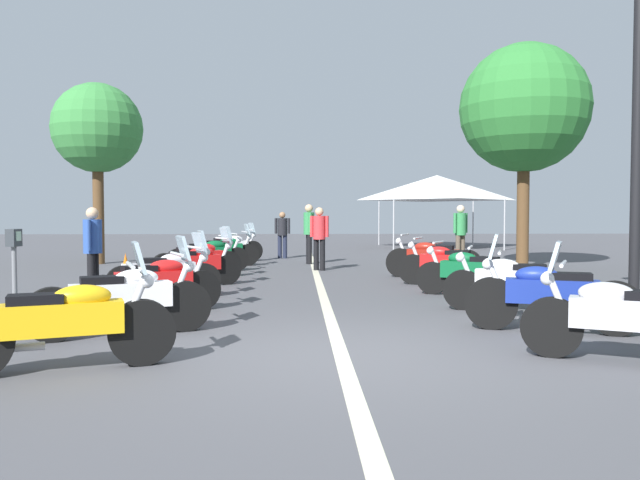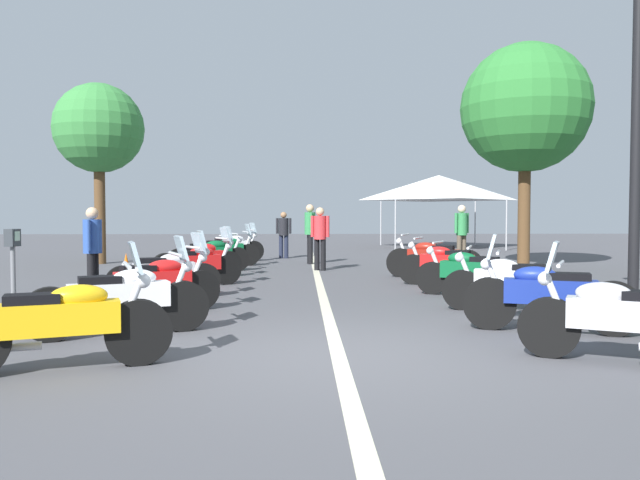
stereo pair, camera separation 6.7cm
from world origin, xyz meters
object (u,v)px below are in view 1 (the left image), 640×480
object	(u,v)px
motorcycle_left_row_7	(224,250)
roadside_tree_2	(97,129)
motorcycle_right_row_3	(471,272)
bystander_2	(309,229)
motorcycle_right_row_4	(446,264)
roadside_tree_0	(524,109)
motorcycle_left_row_6	(209,254)
bystander_0	(282,231)
motorcycle_left_row_8	(230,247)
event_tent	(437,188)
motorcycle_right_row_1	(549,294)
street_lamp_twin_globe	(639,59)
motorcycle_left_row_3	(166,273)
motorcycle_left_row_0	(66,322)
motorcycle_left_row_1	(124,298)
motorcycle_right_row_2	(513,282)
traffic_cone_1	(126,267)
motorcycle_left_row_4	(195,264)
bystander_3	(460,230)
bystander_4	(93,245)
parking_meter	(14,260)
bystander_1	(319,234)
motorcycle_left_row_2	(156,283)
motorcycle_left_row_5	(199,258)
motorcycle_right_row_5	(432,258)

from	to	relation	value
motorcycle_left_row_7	roadside_tree_2	size ratio (longest dim) A/B	0.38
motorcycle_right_row_3	bystander_2	size ratio (longest dim) A/B	1.05
motorcycle_right_row_4	roadside_tree_0	bearing A→B (deg)	-102.23
motorcycle_left_row_6	bystander_0	xyz separation A→B (m)	(4.80, -1.76, 0.45)
motorcycle_left_row_8	event_tent	xyz separation A→B (m)	(8.00, -8.26, 2.18)
motorcycle_left_row_8	motorcycle_right_row_1	world-z (taller)	motorcycle_right_row_1
motorcycle_right_row_4	street_lamp_twin_globe	xyz separation A→B (m)	(-4.44, -1.49, 3.09)
motorcycle_left_row_3	street_lamp_twin_globe	xyz separation A→B (m)	(-2.68, -6.84, 3.09)
motorcycle_right_row_3	event_tent	world-z (taller)	event_tent
motorcycle_left_row_0	motorcycle_left_row_1	bearing A→B (deg)	67.83
roadside_tree_2	motorcycle_right_row_3	bearing A→B (deg)	-130.30
motorcycle_right_row_2	traffic_cone_1	world-z (taller)	motorcycle_right_row_2
motorcycle_right_row_4	traffic_cone_1	bearing A→B (deg)	15.78
motorcycle_left_row_4	bystander_3	xyz separation A→B (m)	(5.25, -6.86, 0.57)
bystander_4	motorcycle_left_row_8	bearing A→B (deg)	80.30
motorcycle_right_row_4	bystander_4	xyz separation A→B (m)	(-1.63, 6.65, 0.48)
parking_meter	bystander_1	world-z (taller)	bystander_1
motorcycle_left_row_1	motorcycle_left_row_8	bearing A→B (deg)	66.49
motorcycle_left_row_0	motorcycle_right_row_3	xyz separation A→B (m)	(5.15, -5.28, -0.02)
parking_meter	traffic_cone_1	world-z (taller)	parking_meter
motorcycle_left_row_8	roadside_tree_0	distance (m)	9.42
motorcycle_right_row_2	event_tent	distance (m)	18.44
motorcycle_left_row_2	bystander_4	distance (m)	2.37
motorcycle_left_row_3	bystander_2	bearing A→B (deg)	50.23
motorcycle_left_row_8	motorcycle_right_row_4	bearing A→B (deg)	-76.04
motorcycle_left_row_3	motorcycle_left_row_5	bearing A→B (deg)	69.29
traffic_cone_1	motorcycle_right_row_5	bearing A→B (deg)	-88.15
motorcycle_right_row_3	bystander_0	world-z (taller)	bystander_0
bystander_0	bystander_3	world-z (taller)	bystander_3
motorcycle_right_row_4	roadside_tree_0	world-z (taller)	roadside_tree_0
motorcycle_left_row_7	bystander_1	xyz separation A→B (m)	(-1.38, -2.67, 0.50)
motorcycle_right_row_1	event_tent	xyz separation A→B (m)	(19.69, -3.03, 2.17)
motorcycle_left_row_5	bystander_0	size ratio (longest dim) A/B	1.24
street_lamp_twin_globe	bystander_3	distance (m)	10.07
roadside_tree_2	motorcycle_left_row_2	bearing A→B (deg)	-157.91
bystander_4	motorcycle_right_row_5	bearing A→B (deg)	25.72
bystander_1	street_lamp_twin_globe	bearing A→B (deg)	52.24
motorcycle_right_row_1	parking_meter	size ratio (longest dim) A/B	1.59
bystander_2	motorcycle_right_row_1	bearing A→B (deg)	-84.71
roadside_tree_2	event_tent	xyz separation A→B (m)	(8.63, -12.08, -1.33)
parking_meter	roadside_tree_2	bearing A→B (deg)	110.73
roadside_tree_2	roadside_tree_0	bearing A→B (deg)	-101.06
motorcycle_left_row_4	motorcycle_left_row_5	xyz separation A→B (m)	(1.63, 0.18, -0.00)
motorcycle_left_row_7	bystander_1	size ratio (longest dim) A/B	1.23
motorcycle_left_row_2	parking_meter	world-z (taller)	parking_meter
motorcycle_right_row_3	parking_meter	bearing A→B (deg)	53.86
motorcycle_left_row_1	motorcycle_left_row_2	xyz separation A→B (m)	(1.70, -0.00, -0.01)
motorcycle_left_row_4	motorcycle_left_row_7	bearing A→B (deg)	60.20
bystander_2	motorcycle_left_row_6	bearing A→B (deg)	-146.38
motorcycle_right_row_5	roadside_tree_2	xyz separation A→B (m)	(4.50, 9.01, 3.51)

